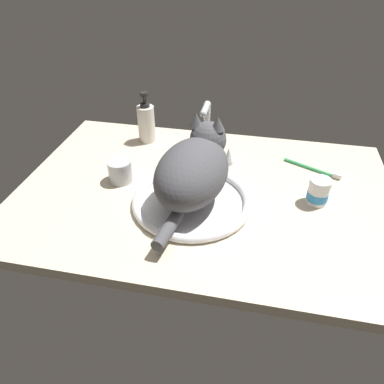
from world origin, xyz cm
name	(u,v)px	position (x,y,z in cm)	size (l,w,h in cm)	color
countertop	(204,194)	(0.00, 0.00, 1.50)	(108.79, 73.36, 3.00)	beige
sink_basin	(192,201)	(-2.30, -6.84, 4.04)	(33.18, 33.18, 2.38)	white
faucet	(206,141)	(-2.30, 15.31, 10.89)	(17.84, 9.55, 20.84)	silver
cat	(195,168)	(-1.99, -5.00, 13.71)	(22.53, 38.81, 19.54)	#4C4C51
pill_bottle	(318,192)	(31.49, 0.52, 6.58)	(5.90, 5.90, 7.71)	white
metal_jar	(120,171)	(-25.59, -0.19, 6.42)	(7.25, 7.25, 6.80)	#B2B5BA
soap_pump_bottle	(146,123)	(-25.25, 25.92, 9.86)	(5.91, 5.91, 17.87)	silver
toothbrush	(313,169)	(31.75, 17.38, 3.61)	(17.22, 9.16, 1.70)	#3FB266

